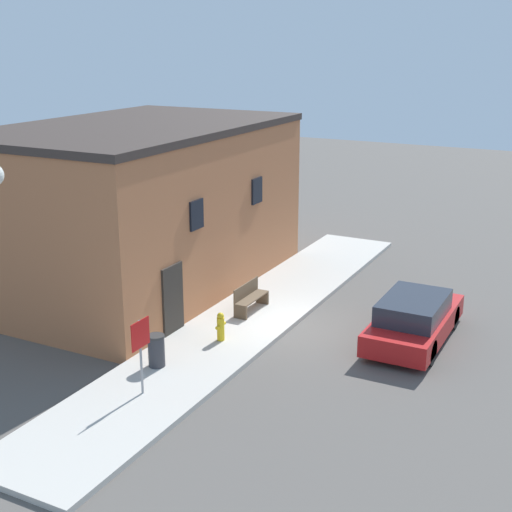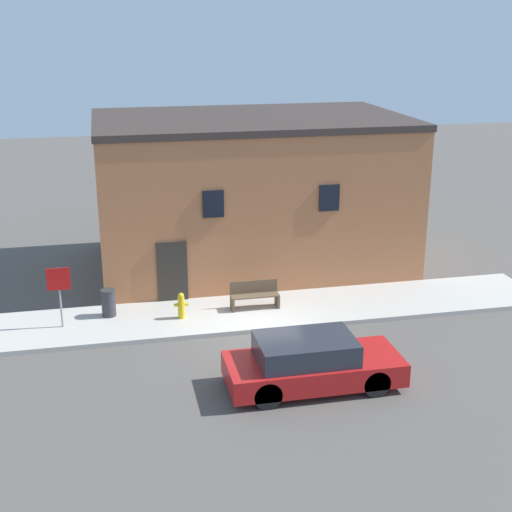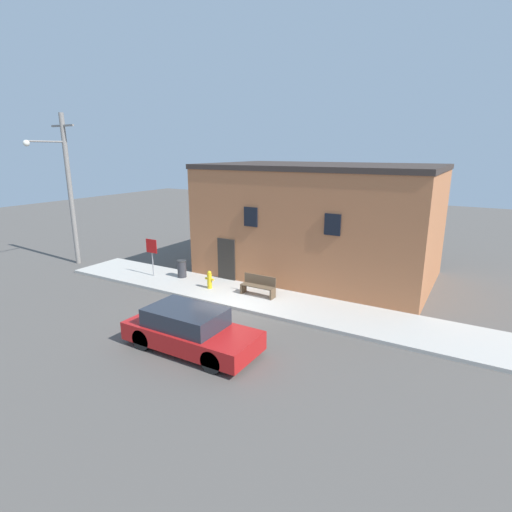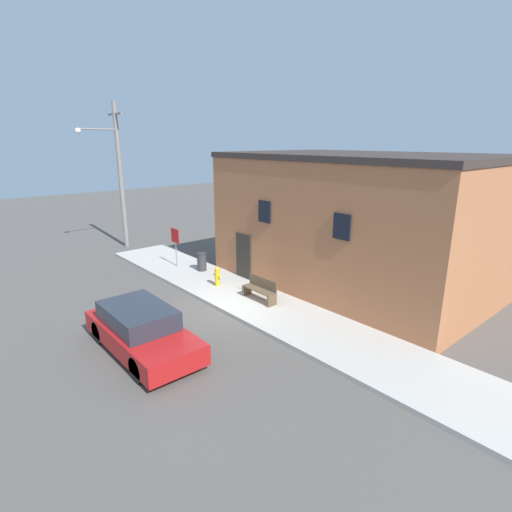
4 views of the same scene
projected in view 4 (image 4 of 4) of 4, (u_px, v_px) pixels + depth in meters
The scene contains 9 objects.
ground_plane at pixel (220, 312), 15.08m from camera, with size 80.00×80.00×0.00m, color #56514C.
sidewalk at pixel (250, 300), 15.97m from camera, with size 20.14×2.93×0.15m.
brick_building at pixel (355, 220), 17.45m from camera, with size 11.40×7.21×5.72m.
fire_hydrant at pixel (217, 276), 17.26m from camera, with size 0.46×0.22×0.85m.
stop_sign at pixel (175, 240), 19.72m from camera, with size 0.70×0.06×1.92m.
bench at pixel (260, 289), 15.70m from camera, with size 1.58×0.44×0.90m.
trash_bin at pixel (202, 262), 19.30m from camera, with size 0.46×0.46×0.88m.
utility_pole at pixel (118, 172), 23.05m from camera, with size 1.80×2.40×8.32m.
parked_car at pixel (141, 330), 12.15m from camera, with size 4.56×1.87×1.40m.
Camera 4 is at (11.40, -8.05, 6.23)m, focal length 28.00 mm.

